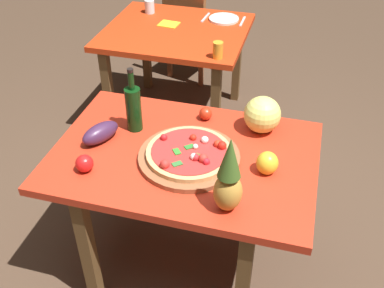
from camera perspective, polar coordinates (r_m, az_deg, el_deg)
The scene contains 19 objects.
ground_plane at distance 2.63m, azimuth -0.82°, elevation -13.92°, with size 10.00×10.00×0.00m, color #4C3828.
display_table at distance 2.17m, azimuth -0.97°, elevation -3.08°, with size 1.21×0.83×0.74m.
background_table at distance 3.38m, azimuth -2.00°, elevation 12.56°, with size 1.00×0.88×0.74m.
dining_chair at distance 4.05m, azimuth -0.20°, elevation 14.48°, with size 0.50×0.50×0.85m.
pizza_board at distance 2.06m, azimuth -0.37°, elevation -1.64°, with size 0.46×0.46×0.03m, color brown.
pizza at distance 2.04m, azimuth -0.25°, elevation -1.07°, with size 0.39×0.39×0.06m.
wine_bottle at distance 2.21m, azimuth -7.33°, elevation 4.54°, with size 0.08×0.08×0.33m.
pineapple_left at distance 1.74m, azimuth 4.61°, elevation -4.37°, with size 0.11×0.11×0.34m.
melon at distance 2.23m, azimuth 8.78°, elevation 3.65°, with size 0.18×0.18×0.18m, color #DDE16D.
bell_pepper at distance 2.00m, azimuth 9.39°, elevation -2.37°, with size 0.10×0.10×0.11m, color yellow.
eggplant at distance 2.20m, azimuth -11.39°, elevation 1.37°, with size 0.20×0.09×0.09m, color #3F2242.
tomato_beside_pepper at distance 2.04m, azimuth -13.30°, elevation -2.38°, with size 0.08×0.08×0.08m, color red.
tomato_near_board at distance 2.31m, azimuth 1.71°, elevation 3.82°, with size 0.07×0.07×0.07m, color red.
drinking_glass_juice at distance 2.91m, azimuth 3.25°, elevation 11.65°, with size 0.07×0.07×0.11m, color orange.
drinking_glass_water at distance 3.62m, azimuth -5.33°, elevation 16.75°, with size 0.07×0.07×0.10m, color silver.
dinner_plate at distance 3.50m, azimuth 4.01°, elevation 15.34°, with size 0.22×0.22×0.02m, color white.
fork_utensil at distance 3.53m, azimuth 1.70°, elevation 15.53°, with size 0.02×0.18×0.01m, color silver.
knife_utensil at distance 3.48m, azimuth 6.34°, elevation 15.00°, with size 0.02×0.18×0.01m, color silver.
napkin_folded at distance 3.42m, azimuth -2.92°, elevation 14.75°, with size 0.14×0.12×0.01m, color yellow.
Camera 1 is at (0.47, -1.58, 2.05)m, focal length 42.65 mm.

